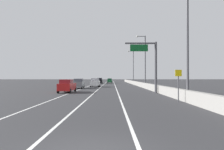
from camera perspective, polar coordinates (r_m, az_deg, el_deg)
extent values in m
plane|color=#2D2D30|center=(69.74, -0.59, -2.57)|extent=(320.00, 320.00, 0.00)
cube|color=silver|center=(61.05, -5.84, -2.83)|extent=(0.16, 130.00, 0.00)
cube|color=silver|center=(60.80, -2.56, -2.84)|extent=(0.16, 130.00, 0.00)
cube|color=silver|center=(60.75, 0.75, -2.84)|extent=(0.16, 130.00, 0.00)
cube|color=gray|center=(46.27, 8.68, -2.84)|extent=(0.60, 120.00, 1.10)
cylinder|color=#47474C|center=(29.48, 12.53, 2.16)|extent=(0.36, 0.36, 7.50)
cube|color=#47474C|center=(29.47, 8.19, 9.10)|extent=(4.50, 0.20, 0.20)
cube|color=#0C5923|center=(29.21, 7.78, 7.79)|extent=(2.60, 0.10, 1.00)
cylinder|color=#4C4C51|center=(19.15, 18.64, -3.94)|extent=(0.10, 0.10, 2.40)
cube|color=yellow|center=(19.09, 18.66, 0.56)|extent=(0.60, 0.04, 0.60)
cylinder|color=#4C4C51|center=(21.12, 21.02, 9.33)|extent=(0.24, 0.24, 11.91)
cylinder|color=#4C4C51|center=(45.92, 9.56, 3.90)|extent=(0.24, 0.24, 11.91)
cube|color=#4C4C51|center=(46.60, 8.43, 11.04)|extent=(1.80, 0.12, 0.12)
sphere|color=beige|center=(46.48, 7.31, 11.07)|extent=(0.44, 0.44, 0.44)
cylinder|color=#4C4C51|center=(71.36, 6.14, 2.26)|extent=(0.24, 0.24, 11.91)
cube|color=#4C4C51|center=(71.80, 5.42, 6.90)|extent=(1.80, 0.12, 0.12)
sphere|color=beige|center=(71.72, 4.70, 6.91)|extent=(0.44, 0.44, 0.44)
cube|color=white|center=(47.04, -4.95, -2.37)|extent=(2.01, 4.25, 1.14)
cube|color=#96969E|center=(46.61, -5.00, -1.32)|extent=(1.72, 1.94, 0.60)
cylinder|color=black|center=(48.80, -5.74, -2.97)|extent=(0.24, 0.69, 0.68)
cylinder|color=black|center=(48.61, -3.71, -2.99)|extent=(0.24, 0.69, 0.68)
cylinder|color=black|center=(45.53, -6.27, -3.14)|extent=(0.24, 0.69, 0.68)
cylinder|color=black|center=(45.33, -4.09, -3.15)|extent=(0.24, 0.69, 0.68)
cube|color=slate|center=(41.36, -9.68, -2.63)|extent=(1.94, 4.77, 1.08)
cube|color=#4D505A|center=(40.87, -9.77, -1.48)|extent=(1.65, 2.17, 0.60)
cylinder|color=black|center=(43.39, -10.41, -3.25)|extent=(0.24, 0.69, 0.68)
cylinder|color=black|center=(43.17, -8.24, -3.27)|extent=(0.24, 0.69, 0.68)
cylinder|color=black|center=(39.62, -11.25, -3.50)|extent=(0.24, 0.69, 0.68)
cylinder|color=black|center=(39.38, -8.88, -3.52)|extent=(0.24, 0.69, 0.68)
cube|color=red|center=(30.71, -12.96, -3.34)|extent=(1.99, 4.50, 1.04)
cube|color=maroon|center=(30.25, -13.17, -1.83)|extent=(1.69, 2.05, 0.60)
cylinder|color=black|center=(32.67, -13.62, -4.10)|extent=(0.24, 0.69, 0.68)
cylinder|color=black|center=(32.26, -10.70, -4.15)|extent=(0.24, 0.69, 0.68)
cylinder|color=black|center=(29.26, -15.45, -4.49)|extent=(0.24, 0.69, 0.68)
cylinder|color=black|center=(28.81, -12.21, -4.56)|extent=(0.24, 0.69, 0.68)
cube|color=black|center=(69.80, -3.68, -1.82)|extent=(1.91, 4.14, 1.14)
cube|color=black|center=(69.38, -3.69, -1.10)|extent=(1.66, 1.87, 0.60)
cylinder|color=black|center=(71.47, -4.29, -2.24)|extent=(0.23, 0.68, 0.68)
cylinder|color=black|center=(71.39, -2.93, -2.25)|extent=(0.23, 0.68, 0.68)
cylinder|color=black|center=(68.26, -4.46, -2.32)|extent=(0.23, 0.68, 0.68)
cylinder|color=black|center=(68.17, -3.03, -2.32)|extent=(0.23, 0.68, 0.68)
cube|color=#196033|center=(77.67, -0.75, -1.78)|extent=(1.82, 4.22, 0.93)
cube|color=#1C4633|center=(77.23, -0.75, -1.22)|extent=(1.59, 1.90, 0.60)
cylinder|color=black|center=(79.35, -1.32, -2.09)|extent=(0.22, 0.68, 0.68)
cylinder|color=black|center=(79.32, -0.13, -2.09)|extent=(0.22, 0.68, 0.68)
cylinder|color=black|center=(76.04, -1.39, -2.15)|extent=(0.22, 0.68, 0.68)
cylinder|color=black|center=(76.01, -0.15, -2.15)|extent=(0.22, 0.68, 0.68)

